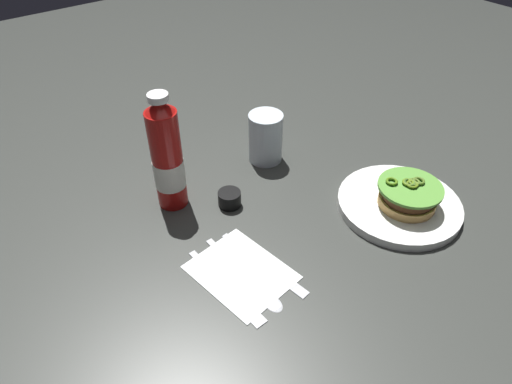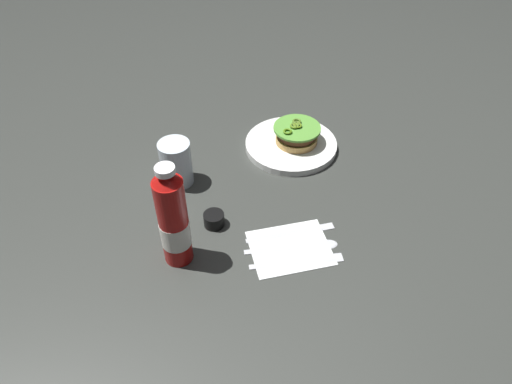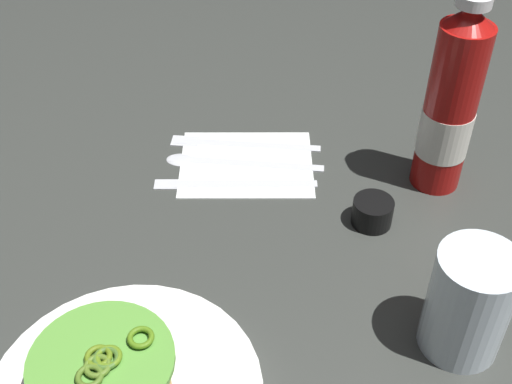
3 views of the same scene
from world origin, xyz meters
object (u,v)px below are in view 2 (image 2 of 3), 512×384
ketchup_bottle (173,221)px  dinner_plate (291,145)px  water_glass (176,163)px  spoon_utensil (304,245)px  fork_utensil (305,260)px  butter_knife (296,231)px  burger_sandwich (297,134)px  napkin (290,248)px  condiment_cup (214,219)px

ketchup_bottle → dinner_plate: bearing=49.7°
water_glass → spoon_utensil: (0.27, -0.24, -0.05)m
fork_utensil → butter_knife: bearing=92.7°
burger_sandwich → butter_knife: size_ratio=0.62×
water_glass → butter_knife: (0.26, -0.20, -0.05)m
dinner_plate → spoon_utensil: size_ratio=1.20×
spoon_utensil → dinner_plate: bearing=85.3°
fork_utensil → napkin: bearing=121.9°
dinner_plate → butter_knife: (-0.04, -0.30, -0.00)m
spoon_utensil → fork_utensil: bearing=-98.8°
dinner_plate → butter_knife: dinner_plate is taller
butter_knife → dinner_plate: bearing=82.7°
napkin → butter_knife: (0.02, 0.04, 0.00)m
napkin → fork_utensil: bearing=-58.1°
fork_utensil → ketchup_bottle: bearing=170.8°
water_glass → dinner_plate: bearing=19.2°
dinner_plate → spoon_utensil: (-0.03, -0.34, -0.00)m
ketchup_bottle → burger_sandwich: bearing=48.5°
condiment_cup → butter_knife: condiment_cup is taller
water_glass → fork_utensil: 0.39m
water_glass → napkin: (0.24, -0.24, -0.05)m
ketchup_bottle → spoon_utensil: 0.28m
burger_sandwich → water_glass: size_ratio=1.09×
ketchup_bottle → spoon_utensil: ketchup_bottle is taller
napkin → spoon_utensil: (0.03, 0.00, 0.00)m
spoon_utensil → burger_sandwich: bearing=83.1°
burger_sandwich → napkin: 0.36m
spoon_utensil → ketchup_bottle: bearing=179.6°
burger_sandwich → water_glass: (-0.31, -0.10, 0.01)m
spoon_utensil → condiment_cup: bearing=155.1°
dinner_plate → burger_sandwich: (0.01, 0.00, 0.03)m
spoon_utensil → butter_knife: same height
condiment_cup → spoon_utensil: size_ratio=0.23×
napkin → condiment_cup: bearing=150.8°
napkin → butter_knife: 0.05m
water_glass → butter_knife: 0.33m
napkin → butter_knife: size_ratio=0.84×
fork_utensil → spoon_utensil: 0.04m
dinner_plate → butter_knife: size_ratio=1.21×
burger_sandwich → ketchup_bottle: 0.46m
napkin → water_glass: bearing=134.1°
burger_sandwich → fork_utensil: bearing=-97.1°
water_glass → condiment_cup: (0.08, -0.16, -0.04)m
dinner_plate → napkin: 0.35m
burger_sandwich → condiment_cup: 0.35m
ketchup_bottle → fork_utensil: 0.28m
ketchup_bottle → spoon_utensil: (0.26, -0.00, -0.10)m
condiment_cup → spoon_utensil: 0.21m
burger_sandwich → fork_utensil: 0.39m
water_glass → condiment_cup: 0.18m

